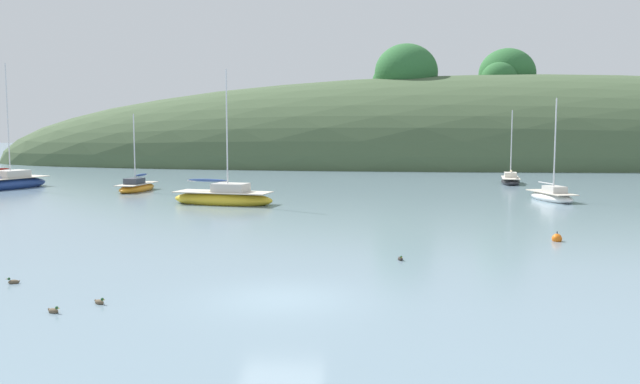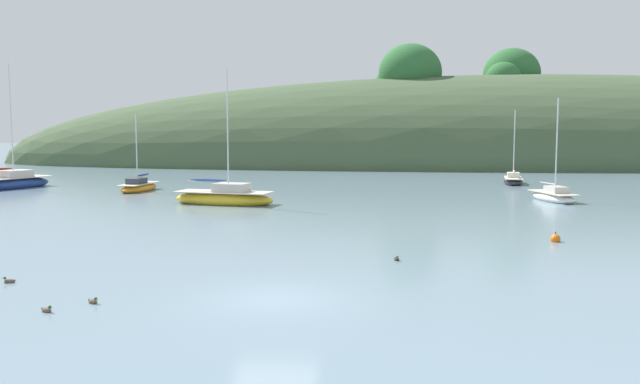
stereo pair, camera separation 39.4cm
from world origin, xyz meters
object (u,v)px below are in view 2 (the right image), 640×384
(duck_lone_right, at_px, (93,301))
(mooring_buoy_inner, at_px, (555,239))
(sailboat_teal_outer, at_px, (11,183))
(duck_lead, at_px, (9,281))
(sailboat_white_near, at_px, (139,187))
(duck_straggler, at_px, (397,259))
(sailboat_navy_dinghy, at_px, (553,196))
(sailboat_orange_cutter, at_px, (224,198))
(sailboat_cream_ketch, at_px, (513,180))
(duck_trailing, at_px, (47,310))

(duck_lone_right, bearing_deg, mooring_buoy_inner, 34.82)
(sailboat_teal_outer, bearing_deg, duck_lead, -60.86)
(sailboat_white_near, distance_m, duck_lead, 31.39)
(mooring_buoy_inner, distance_m, duck_lead, 21.93)
(mooring_buoy_inner, relative_size, duck_straggler, 1.27)
(duck_lead, relative_size, duck_straggler, 1.00)
(duck_lead, height_order, duck_straggler, same)
(sailboat_white_near, distance_m, duck_straggler, 32.55)
(duck_lone_right, bearing_deg, sailboat_teal_outer, 122.21)
(sailboat_navy_dinghy, xyz_separation_m, sailboat_teal_outer, (-42.60, 6.61, 0.13))
(duck_straggler, bearing_deg, sailboat_orange_cutter, 120.47)
(duck_straggler, relative_size, duck_lone_right, 1.08)
(sailboat_teal_outer, xyz_separation_m, sailboat_cream_ketch, (42.97, 7.18, -0.13))
(sailboat_cream_ketch, bearing_deg, duck_lone_right, -116.97)
(mooring_buoy_inner, height_order, duck_lone_right, mooring_buoy_inner)
(sailboat_white_near, height_order, sailboat_navy_dinghy, sailboat_navy_dinghy)
(sailboat_navy_dinghy, bearing_deg, sailboat_cream_ketch, 88.48)
(duck_lead, distance_m, duck_trailing, 4.29)
(sailboat_white_near, distance_m, mooring_buoy_inner, 34.20)
(duck_lead, relative_size, duck_lone_right, 1.08)
(duck_trailing, bearing_deg, mooring_buoy_inner, 35.56)
(duck_lead, xyz_separation_m, duck_lone_right, (3.75, -2.25, 0.00))
(sailboat_navy_dinghy, distance_m, sailboat_cream_ketch, 13.79)
(sailboat_teal_outer, relative_size, duck_straggler, 24.95)
(sailboat_navy_dinghy, height_order, duck_lone_right, sailboat_navy_dinghy)
(mooring_buoy_inner, height_order, duck_trailing, mooring_buoy_inner)
(sailboat_white_near, xyz_separation_m, sailboat_teal_outer, (-11.51, 1.56, 0.12))
(duck_lead, relative_size, duck_trailing, 1.04)
(sailboat_teal_outer, height_order, duck_trailing, sailboat_teal_outer)
(duck_straggler, bearing_deg, duck_lone_right, -143.32)
(duck_lead, bearing_deg, sailboat_cream_ketch, 57.67)
(duck_trailing, bearing_deg, duck_straggler, 37.72)
(sailboat_orange_cutter, height_order, sailboat_teal_outer, sailboat_teal_outer)
(mooring_buoy_inner, bearing_deg, duck_lead, -155.65)
(sailboat_white_near, relative_size, sailboat_orange_cutter, 0.69)
(mooring_buoy_inner, distance_m, duck_straggler, 8.56)
(sailboat_white_near, distance_m, sailboat_cream_ketch, 32.65)
(sailboat_teal_outer, bearing_deg, duck_trailing, -59.55)
(sailboat_cream_ketch, height_order, duck_lead, sailboat_cream_ketch)
(sailboat_teal_outer, bearing_deg, mooring_buoy_inner, -31.45)
(sailboat_navy_dinghy, distance_m, mooring_buoy_inner, 17.25)
(sailboat_navy_dinghy, height_order, duck_lead, sailboat_navy_dinghy)
(sailboat_teal_outer, height_order, sailboat_cream_ketch, sailboat_teal_outer)
(sailboat_navy_dinghy, relative_size, mooring_buoy_inner, 13.41)
(sailboat_teal_outer, distance_m, duck_lone_right, 40.80)
(duck_lead, bearing_deg, sailboat_white_near, 101.92)
(sailboat_cream_ketch, xyz_separation_m, duck_straggler, (-12.21, -34.99, -0.27))
(sailboat_navy_dinghy, bearing_deg, duck_lone_right, -126.76)
(sailboat_white_near, distance_m, sailboat_navy_dinghy, 31.50)
(duck_lead, distance_m, duck_straggler, 13.51)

